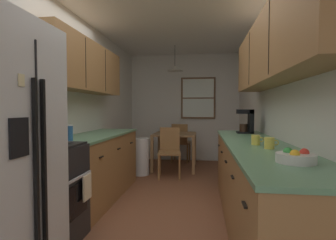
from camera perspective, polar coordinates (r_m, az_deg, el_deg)
ground_plane at (r=4.04m, az=0.77°, el=-15.54°), size 12.00×12.00×0.00m
wall_left at (r=4.22m, az=-17.74°, el=2.68°), size 0.10×9.00×2.55m
wall_right at (r=3.93m, az=20.78°, el=2.67°), size 0.10×9.00×2.55m
wall_back at (r=6.49m, az=3.53°, el=2.65°), size 4.40×0.10×2.55m
ceiling_slab at (r=4.08m, az=0.79°, el=21.66°), size 4.40×9.00×0.08m
stove_range at (r=2.76m, az=-25.27°, el=-14.12°), size 0.66×0.62×1.10m
microwave_over_range at (r=2.74m, az=-27.74°, el=10.21°), size 0.39×0.63×0.34m
counter_left at (r=3.87m, az=-14.89°, el=-9.53°), size 0.64×1.93×0.90m
upper_cabinets_left at (r=3.84m, az=-17.37°, el=10.75°), size 0.33×2.01×0.66m
counter_right at (r=2.94m, az=18.50°, el=-13.41°), size 0.64×3.13×0.90m
upper_cabinets_right at (r=2.87m, az=21.90°, el=13.92°), size 0.33×2.81×0.65m
dining_table at (r=5.52m, az=1.48°, el=-4.06°), size 0.86×0.90×0.74m
dining_chair_near at (r=4.89m, az=0.33°, el=-6.37°), size 0.44×0.44×0.90m
dining_chair_far at (r=6.17m, az=2.68°, el=-4.54°), size 0.43×0.43×0.90m
pendant_light at (r=5.54m, az=1.49°, el=11.01°), size 0.33×0.33×0.52m
back_window at (r=6.40m, az=6.49°, el=4.69°), size 0.82×0.05×0.99m
trash_bin at (r=5.08m, az=-5.75°, el=-7.81°), size 0.29×0.29×0.69m
storage_canister at (r=3.08m, az=-20.68°, el=-2.53°), size 0.10×0.10×0.18m
dish_towel at (r=2.72m, az=-16.96°, el=-13.62°), size 0.02×0.16×0.24m
coffee_maker at (r=3.90m, az=16.66°, el=-0.19°), size 0.22×0.18×0.34m
mug_by_coffeemaker at (r=2.69m, az=18.35°, el=-4.08°), size 0.12×0.08×0.10m
mug_spare at (r=2.46m, az=20.98°, el=-4.65°), size 0.12×0.08×0.10m
fruit_bowl at (r=1.90m, az=25.74°, el=-7.18°), size 0.25×0.25×0.09m
table_serving_bowl at (r=5.42m, az=1.49°, el=-2.65°), size 0.17×0.17×0.06m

